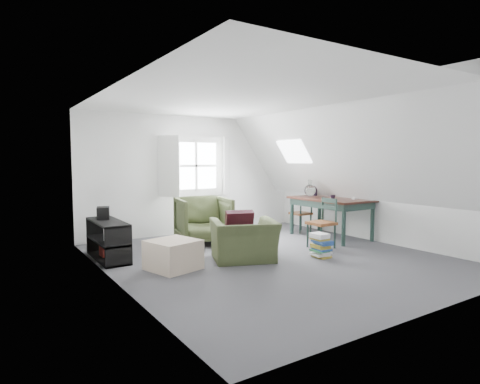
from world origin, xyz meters
TOP-DOWN VIEW (x-y plane):
  - floor at (0.00, 0.00)m, footprint 5.50×5.50m
  - ceiling at (0.00, 0.00)m, footprint 5.50×5.50m
  - wall_back at (0.00, 2.75)m, footprint 5.00×0.00m
  - wall_front at (0.00, -2.75)m, footprint 5.00×0.00m
  - wall_left at (-2.50, 0.00)m, footprint 0.00×5.50m
  - wall_right at (2.50, 0.00)m, footprint 0.00×5.50m
  - slope_left at (-1.55, 0.00)m, footprint 3.19×5.50m
  - slope_right at (1.55, 0.00)m, footprint 3.19×5.50m
  - dormer_window at (0.00, 2.68)m, footprint 1.71×0.35m
  - skylight at (1.55, 1.30)m, footprint 0.35×0.75m
  - armchair_near at (-0.48, 0.11)m, footprint 1.23×1.16m
  - armchair_far at (-0.39, 1.64)m, footprint 1.12×1.14m
  - throw_pillow at (-0.48, 0.26)m, footprint 0.50×0.38m
  - ottoman at (-1.62, 0.25)m, footprint 0.79×0.79m
  - dining_table at (2.02, 0.71)m, footprint 0.97×1.62m
  - demijohn at (1.87, 1.16)m, footprint 0.24×0.24m
  - vase_twigs at (2.12, 1.26)m, footprint 0.08×0.09m
  - cup at (1.77, 0.41)m, footprint 0.13×0.13m
  - paper_box at (2.22, 0.26)m, footprint 0.11×0.08m
  - dining_chair_far at (1.94, 1.48)m, footprint 0.38×0.38m
  - dining_chair_near at (1.22, 0.11)m, footprint 0.42×0.42m
  - media_shelf at (-2.25, 1.33)m, footprint 0.40×1.20m
  - electronics_box at (-2.25, 1.62)m, footprint 0.26×0.31m
  - magazine_stack at (0.68, -0.40)m, footprint 0.29×0.35m

SIDE VIEW (x-z plane):
  - floor at x=0.00m, z-range 0.00..0.00m
  - armchair_near at x=-0.48m, z-range -0.32..0.32m
  - armchair_far at x=-0.39m, z-range -0.44..0.44m
  - magazine_stack at x=0.68m, z-range 0.00..0.39m
  - ottoman at x=-1.62m, z-range 0.00..0.42m
  - media_shelf at x=-2.25m, z-range -0.03..0.59m
  - dining_chair_far at x=1.94m, z-range 0.02..0.83m
  - dining_chair_near at x=1.22m, z-range 0.02..0.91m
  - throw_pillow at x=-0.48m, z-range 0.33..0.78m
  - dining_table at x=2.02m, z-range 0.30..1.11m
  - electronics_box at x=-2.25m, z-range 0.60..0.81m
  - cup at x=1.77m, z-range 0.76..0.86m
  - paper_box at x=2.22m, z-range 0.81..0.84m
  - vase_twigs at x=2.12m, z-range 0.64..1.24m
  - demijohn at x=1.87m, z-range 0.78..1.12m
  - wall_back at x=0.00m, z-range -1.25..3.75m
  - wall_front at x=0.00m, z-range -1.25..3.75m
  - wall_left at x=-2.50m, z-range -1.50..4.00m
  - wall_right at x=2.50m, z-range -1.50..4.00m
  - dormer_window at x=0.00m, z-range 0.80..2.10m
  - skylight at x=1.55m, z-range 1.51..1.98m
  - slope_left at x=-1.55m, z-range -0.47..4.02m
  - slope_right at x=1.55m, z-range -0.47..4.02m
  - ceiling at x=0.00m, z-range 2.50..2.50m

